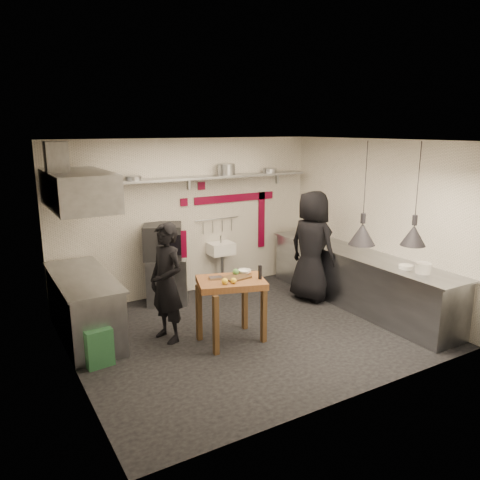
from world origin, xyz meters
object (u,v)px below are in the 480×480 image
combi_oven (163,241)px  green_bin (97,346)px  oven_stand (167,280)px  chef_right (312,246)px  prep_table (231,310)px  chef_left (167,283)px

combi_oven → green_bin: 2.44m
oven_stand → chef_right: bearing=-3.4°
prep_table → chef_right: size_ratio=0.48×
oven_stand → chef_left: 1.60m
oven_stand → prep_table: (0.20, -1.93, 0.06)m
chef_left → chef_right: 2.81m
oven_stand → chef_left: (-0.56, -1.43, 0.45)m
chef_left → combi_oven: bearing=145.3°
green_bin → prep_table: size_ratio=0.54×
green_bin → chef_right: size_ratio=0.26×
combi_oven → chef_right: chef_right is taller
green_bin → prep_table: prep_table is taller
oven_stand → prep_table: bearing=-59.9°
green_bin → prep_table: (1.82, -0.29, 0.21)m
combi_oven → green_bin: bearing=-109.2°
oven_stand → chef_left: bearing=-87.2°
prep_table → chef_right: 2.23m
combi_oven → prep_table: 2.06m
green_bin → chef_right: chef_right is taller
green_bin → chef_left: chef_left is taller
oven_stand → green_bin: size_ratio=1.60×
oven_stand → green_bin: bearing=-110.4°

